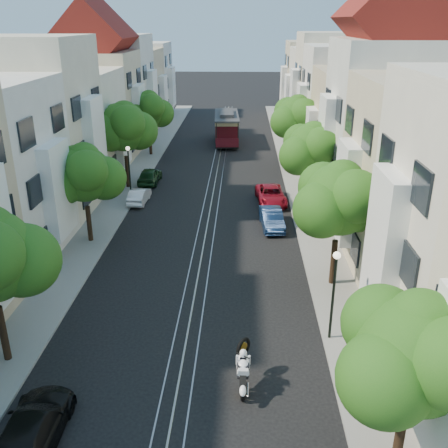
# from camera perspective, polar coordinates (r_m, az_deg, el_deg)

# --- Properties ---
(ground) EXTENTS (200.00, 200.00, 0.00)m
(ground) POSITION_cam_1_polar(r_m,az_deg,el_deg) (44.63, -0.95, 5.23)
(ground) COLOR black
(ground) RESTS_ON ground
(sidewalk_east) EXTENTS (2.50, 80.00, 0.12)m
(sidewalk_east) POSITION_cam_1_polar(r_m,az_deg,el_deg) (44.81, 8.38, 5.15)
(sidewalk_east) COLOR gray
(sidewalk_east) RESTS_ON ground
(sidewalk_west) EXTENTS (2.50, 80.00, 0.12)m
(sidewalk_west) POSITION_cam_1_polar(r_m,az_deg,el_deg) (45.57, -10.13, 5.32)
(sidewalk_west) COLOR gray
(sidewalk_west) RESTS_ON ground
(rail_left) EXTENTS (0.06, 80.00, 0.02)m
(rail_left) POSITION_cam_1_polar(r_m,az_deg,el_deg) (44.66, -1.66, 5.25)
(rail_left) COLOR gray
(rail_left) RESTS_ON ground
(rail_slot) EXTENTS (0.06, 80.00, 0.02)m
(rail_slot) POSITION_cam_1_polar(r_m,az_deg,el_deg) (44.62, -0.95, 5.24)
(rail_slot) COLOR gray
(rail_slot) RESTS_ON ground
(rail_right) EXTENTS (0.06, 80.00, 0.02)m
(rail_right) POSITION_cam_1_polar(r_m,az_deg,el_deg) (44.60, -0.24, 5.24)
(rail_right) COLOR gray
(rail_right) RESTS_ON ground
(lane_line) EXTENTS (0.08, 80.00, 0.01)m
(lane_line) POSITION_cam_1_polar(r_m,az_deg,el_deg) (44.63, -0.95, 5.23)
(lane_line) COLOR tan
(lane_line) RESTS_ON ground
(townhouses_east) EXTENTS (7.75, 72.00, 12.00)m
(townhouses_east) POSITION_cam_1_polar(r_m,az_deg,el_deg) (44.28, 14.84, 11.28)
(townhouses_east) COLOR beige
(townhouses_east) RESTS_ON ground
(townhouses_west) EXTENTS (7.75, 72.00, 11.76)m
(townhouses_west) POSITION_cam_1_polar(r_m,az_deg,el_deg) (45.55, -16.39, 11.28)
(townhouses_west) COLOR silver
(townhouses_west) RESTS_ON ground
(tree_e_a) EXTENTS (4.72, 3.87, 6.27)m
(tree_e_a) POSITION_cam_1_polar(r_m,az_deg,el_deg) (15.27, 21.10, -14.04)
(tree_e_a) COLOR black
(tree_e_a) RESTS_ON ground
(tree_e_b) EXTENTS (4.93, 4.08, 6.68)m
(tree_e_b) POSITION_cam_1_polar(r_m,az_deg,el_deg) (25.48, 13.15, 2.58)
(tree_e_b) COLOR black
(tree_e_b) RESTS_ON ground
(tree_e_c) EXTENTS (4.84, 3.99, 6.52)m
(tree_e_c) POSITION_cam_1_polar(r_m,az_deg,el_deg) (35.94, 10.06, 8.29)
(tree_e_c) COLOR black
(tree_e_c) RESTS_ON ground
(tree_e_d) EXTENTS (5.01, 4.16, 6.85)m
(tree_e_d) POSITION_cam_1_polar(r_m,az_deg,el_deg) (46.57, 8.36, 11.89)
(tree_e_d) COLOR black
(tree_e_d) RESTS_ON ground
(tree_w_b) EXTENTS (4.72, 3.87, 6.27)m
(tree_w_b) POSITION_cam_1_polar(r_m,az_deg,el_deg) (31.34, -15.63, 5.37)
(tree_w_b) COLOR black
(tree_w_b) RESTS_ON ground
(tree_w_c) EXTENTS (5.13, 4.28, 7.09)m
(tree_w_c) POSITION_cam_1_polar(r_m,az_deg,el_deg) (41.49, -11.30, 10.72)
(tree_w_c) COLOR black
(tree_w_c) RESTS_ON ground
(tree_w_d) EXTENTS (4.84, 3.99, 6.52)m
(tree_w_d) POSITION_cam_1_polar(r_m,az_deg,el_deg) (52.16, -8.55, 12.68)
(tree_w_d) COLOR black
(tree_w_d) RESTS_ON ground
(lamp_east) EXTENTS (0.32, 0.32, 4.16)m
(lamp_east) POSITION_cam_1_polar(r_m,az_deg,el_deg) (21.59, 12.50, -6.57)
(lamp_east) COLOR black
(lamp_east) RESTS_ON ground
(lamp_west) EXTENTS (0.32, 0.32, 4.16)m
(lamp_west) POSITION_cam_1_polar(r_m,az_deg,el_deg) (38.98, -10.81, 6.66)
(lamp_west) COLOR black
(lamp_west) RESTS_ON ground
(sportbike_rider) EXTENTS (0.61, 2.16, 1.78)m
(sportbike_rider) POSITION_cam_1_polar(r_m,az_deg,el_deg) (19.52, 2.19, -16.05)
(sportbike_rider) COLOR black
(sportbike_rider) RESTS_ON ground
(cable_car) EXTENTS (3.07, 8.61, 3.26)m
(cable_car) POSITION_cam_1_polar(r_m,az_deg,el_deg) (57.81, 0.30, 11.15)
(cable_car) COLOR black
(cable_car) RESTS_ON ground
(parked_car_e_mid) EXTENTS (1.71, 4.01, 1.29)m
(parked_car_e_mid) POSITION_cam_1_polar(r_m,az_deg,el_deg) (33.84, 5.48, 0.62)
(parked_car_e_mid) COLOR #0C1D3C
(parked_car_e_mid) RESTS_ON ground
(parked_car_e_far) EXTENTS (2.48, 4.68, 1.25)m
(parked_car_e_far) POSITION_cam_1_polar(r_m,az_deg,el_deg) (38.54, 5.39, 3.33)
(parked_car_e_far) COLOR maroon
(parked_car_e_far) RESTS_ON ground
(parked_car_w_near) EXTENTS (2.01, 4.68, 1.34)m
(parked_car_w_near) POSITION_cam_1_polar(r_m,az_deg,el_deg) (18.71, -21.13, -21.07)
(parked_car_w_near) COLOR black
(parked_car_w_near) RESTS_ON ground
(parked_car_w_mid) EXTENTS (1.32, 3.46, 1.13)m
(parked_car_w_mid) POSITION_cam_1_polar(r_m,az_deg,el_deg) (38.93, -9.67, 3.20)
(parked_car_w_mid) COLOR silver
(parked_car_w_mid) RESTS_ON ground
(parked_car_w_far) EXTENTS (1.73, 4.05, 1.36)m
(parked_car_w_far) POSITION_cam_1_polar(r_m,az_deg,el_deg) (43.58, -8.48, 5.50)
(parked_car_w_far) COLOR #16381A
(parked_car_w_far) RESTS_ON ground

